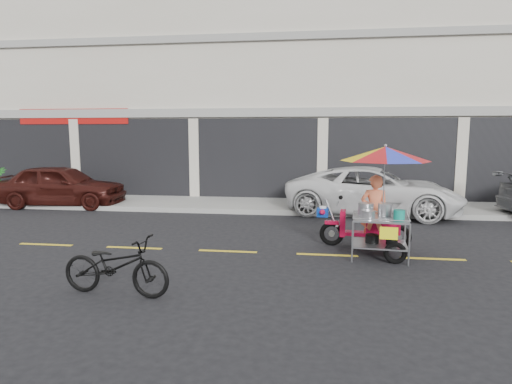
# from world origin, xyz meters

# --- Properties ---
(ground) EXTENTS (90.00, 90.00, 0.00)m
(ground) POSITION_xyz_m (0.00, 0.00, 0.00)
(ground) COLOR black
(sidewalk) EXTENTS (45.00, 3.00, 0.15)m
(sidewalk) POSITION_xyz_m (0.00, 5.50, 0.07)
(sidewalk) COLOR gray
(sidewalk) RESTS_ON ground
(shophouse_block) EXTENTS (36.00, 8.11, 10.40)m
(shophouse_block) POSITION_xyz_m (2.82, 10.59, 4.24)
(shophouse_block) COLOR beige
(shophouse_block) RESTS_ON ground
(centerline) EXTENTS (42.00, 0.10, 0.01)m
(centerline) POSITION_xyz_m (0.00, 0.00, 0.00)
(centerline) COLOR gold
(centerline) RESTS_ON ground
(maroon_sedan) EXTENTS (4.17, 1.89, 1.39)m
(maroon_sedan) POSITION_xyz_m (-8.48, 4.60, 0.69)
(maroon_sedan) COLOR #33100D
(maroon_sedan) RESTS_ON ground
(white_pickup) EXTENTS (5.38, 3.14, 1.41)m
(white_pickup) POSITION_xyz_m (1.47, 4.57, 0.70)
(white_pickup) COLOR silver
(white_pickup) RESTS_ON ground
(near_bicycle) EXTENTS (1.75, 0.75, 0.89)m
(near_bicycle) POSITION_xyz_m (-3.17, -2.54, 0.45)
(near_bicycle) COLOR black
(near_bicycle) RESTS_ON ground
(food_vendor_rig) EXTENTS (2.18, 1.90, 2.19)m
(food_vendor_rig) POSITION_xyz_m (0.99, 0.25, 1.38)
(food_vendor_rig) COLOR black
(food_vendor_rig) RESTS_ON ground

